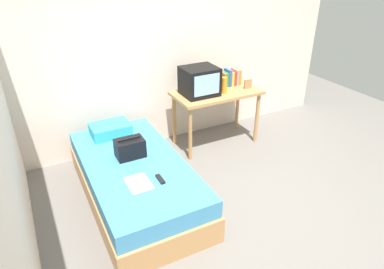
{
  "coord_description": "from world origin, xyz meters",
  "views": [
    {
      "loc": [
        -1.75,
        -2.13,
        2.39
      ],
      "look_at": [
        -0.13,
        0.99,
        0.52
      ],
      "focal_mm": 32.06,
      "sensor_mm": 36.0,
      "label": 1
    }
  ],
  "objects_px": {
    "pillow": "(110,129)",
    "remote_dark": "(160,179)",
    "book_row": "(231,78)",
    "desk": "(217,98)",
    "bed": "(136,181)",
    "water_bottle": "(224,85)",
    "magazine": "(139,183)",
    "tv": "(199,81)",
    "picture_frame": "(248,84)",
    "handbag": "(130,148)"
  },
  "relations": [
    {
      "from": "pillow",
      "to": "remote_dark",
      "type": "distance_m",
      "value": 1.15
    },
    {
      "from": "magazine",
      "to": "remote_dark",
      "type": "xyz_separation_m",
      "value": [
        0.2,
        -0.04,
        0.01
      ]
    },
    {
      "from": "pillow",
      "to": "handbag",
      "type": "distance_m",
      "value": 0.59
    },
    {
      "from": "pillow",
      "to": "book_row",
      "type": "bearing_deg",
      "value": 3.44
    },
    {
      "from": "bed",
      "to": "remote_dark",
      "type": "relative_size",
      "value": 12.82
    },
    {
      "from": "pillow",
      "to": "desk",
      "type": "bearing_deg",
      "value": -1.07
    },
    {
      "from": "desk",
      "to": "tv",
      "type": "distance_m",
      "value": 0.38
    },
    {
      "from": "water_bottle",
      "to": "picture_frame",
      "type": "xyz_separation_m",
      "value": [
        0.38,
        -0.01,
        -0.04
      ]
    },
    {
      "from": "tv",
      "to": "book_row",
      "type": "distance_m",
      "value": 0.58
    },
    {
      "from": "water_bottle",
      "to": "pillow",
      "type": "height_order",
      "value": "water_bottle"
    },
    {
      "from": "pillow",
      "to": "handbag",
      "type": "relative_size",
      "value": 1.51
    },
    {
      "from": "handbag",
      "to": "magazine",
      "type": "distance_m",
      "value": 0.52
    },
    {
      "from": "desk",
      "to": "remote_dark",
      "type": "relative_size",
      "value": 7.44
    },
    {
      "from": "desk",
      "to": "tv",
      "type": "relative_size",
      "value": 2.64
    },
    {
      "from": "picture_frame",
      "to": "tv",
      "type": "bearing_deg",
      "value": 171.09
    },
    {
      "from": "tv",
      "to": "desk",
      "type": "bearing_deg",
      "value": -1.96
    },
    {
      "from": "water_bottle",
      "to": "desk",
      "type": "bearing_deg",
      "value": 119.57
    },
    {
      "from": "bed",
      "to": "pillow",
      "type": "relative_size",
      "value": 4.41
    },
    {
      "from": "book_row",
      "to": "desk",
      "type": "bearing_deg",
      "value": -156.09
    },
    {
      "from": "water_bottle",
      "to": "pillow",
      "type": "relative_size",
      "value": 0.47
    },
    {
      "from": "tv",
      "to": "book_row",
      "type": "height_order",
      "value": "tv"
    },
    {
      "from": "picture_frame",
      "to": "handbag",
      "type": "bearing_deg",
      "value": -165.84
    },
    {
      "from": "bed",
      "to": "handbag",
      "type": "height_order",
      "value": "handbag"
    },
    {
      "from": "book_row",
      "to": "handbag",
      "type": "distance_m",
      "value": 1.86
    },
    {
      "from": "water_bottle",
      "to": "handbag",
      "type": "xyz_separation_m",
      "value": [
        -1.45,
        -0.47,
        -0.31
      ]
    },
    {
      "from": "bed",
      "to": "remote_dark",
      "type": "height_order",
      "value": "remote_dark"
    },
    {
      "from": "pillow",
      "to": "magazine",
      "type": "height_order",
      "value": "pillow"
    },
    {
      "from": "book_row",
      "to": "pillow",
      "type": "relative_size",
      "value": 0.58
    },
    {
      "from": "bed",
      "to": "book_row",
      "type": "xyz_separation_m",
      "value": [
        1.71,
        0.82,
        0.64
      ]
    },
    {
      "from": "water_bottle",
      "to": "handbag",
      "type": "distance_m",
      "value": 1.56
    },
    {
      "from": "desk",
      "to": "bed",
      "type": "bearing_deg",
      "value": -154.04
    },
    {
      "from": "water_bottle",
      "to": "bed",
      "type": "bearing_deg",
      "value": -157.81
    },
    {
      "from": "desk",
      "to": "water_bottle",
      "type": "distance_m",
      "value": 0.23
    },
    {
      "from": "pillow",
      "to": "handbag",
      "type": "height_order",
      "value": "handbag"
    },
    {
      "from": "bed",
      "to": "book_row",
      "type": "relative_size",
      "value": 7.66
    },
    {
      "from": "book_row",
      "to": "magazine",
      "type": "height_order",
      "value": "book_row"
    },
    {
      "from": "book_row",
      "to": "picture_frame",
      "type": "relative_size",
      "value": 2.03
    },
    {
      "from": "bed",
      "to": "desk",
      "type": "xyz_separation_m",
      "value": [
        1.41,
        0.69,
        0.44
      ]
    },
    {
      "from": "remote_dark",
      "to": "water_bottle",
      "type": "bearing_deg",
      "value": 37.2
    },
    {
      "from": "water_bottle",
      "to": "magazine",
      "type": "relative_size",
      "value": 0.73
    },
    {
      "from": "desk",
      "to": "book_row",
      "type": "xyz_separation_m",
      "value": [
        0.3,
        0.13,
        0.2
      ]
    },
    {
      "from": "bed",
      "to": "magazine",
      "type": "height_order",
      "value": "magazine"
    },
    {
      "from": "bed",
      "to": "tv",
      "type": "xyz_separation_m",
      "value": [
        1.15,
        0.69,
        0.72
      ]
    },
    {
      "from": "tv",
      "to": "magazine",
      "type": "bearing_deg",
      "value": -138.98
    },
    {
      "from": "handbag",
      "to": "remote_dark",
      "type": "bearing_deg",
      "value": -78.41
    },
    {
      "from": "picture_frame",
      "to": "remote_dark",
      "type": "relative_size",
      "value": 0.82
    },
    {
      "from": "water_bottle",
      "to": "book_row",
      "type": "distance_m",
      "value": 0.33
    },
    {
      "from": "desk",
      "to": "handbag",
      "type": "relative_size",
      "value": 3.87
    },
    {
      "from": "magazine",
      "to": "pillow",
      "type": "bearing_deg",
      "value": 87.77
    },
    {
      "from": "book_row",
      "to": "bed",
      "type": "bearing_deg",
      "value": -154.4
    }
  ]
}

